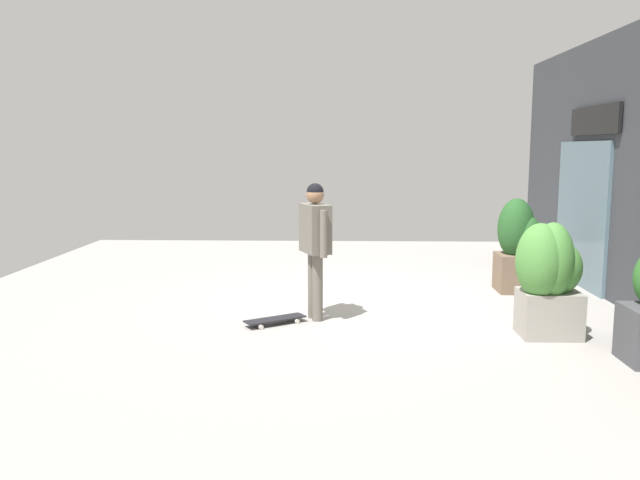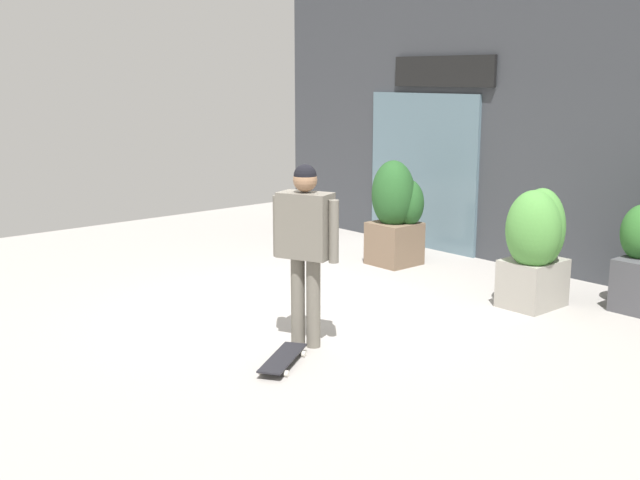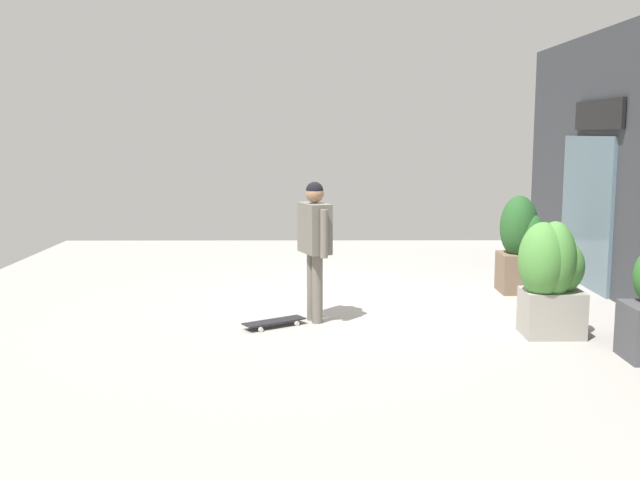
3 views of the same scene
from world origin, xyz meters
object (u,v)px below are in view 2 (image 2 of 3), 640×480
(skateboarder, at_px, (305,236))
(planter_box_mid, at_px, (536,242))
(planter_box_right, at_px, (396,212))
(skateboard, at_px, (283,358))

(skateboarder, distance_m, planter_box_mid, 2.72)
(skateboarder, bearing_deg, planter_box_right, -173.13)
(planter_box_mid, bearing_deg, skateboard, -97.83)
(planter_box_mid, bearing_deg, skateboarder, -104.65)
(skateboarder, height_order, planter_box_right, skateboarder)
(skateboarder, height_order, planter_box_mid, skateboarder)
(skateboard, distance_m, planter_box_mid, 3.19)
(skateboarder, xyz_separation_m, planter_box_mid, (0.68, 2.61, -0.31))
(skateboarder, distance_m, planter_box_right, 3.37)
(skateboarder, relative_size, planter_box_right, 1.22)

